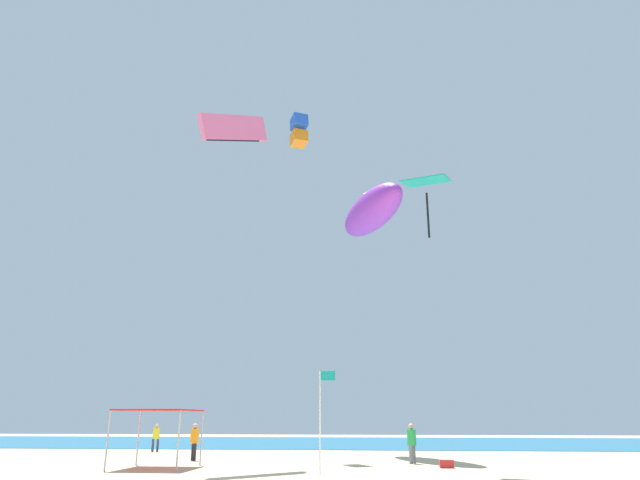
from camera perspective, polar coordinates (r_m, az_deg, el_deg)
ocean_strip at (r=50.69m, az=2.70°, el=-19.61°), size 110.00×25.16×0.03m
canopy_tent at (r=25.78m, az=-15.83°, el=-16.31°), size 2.93×3.06×2.29m
person_near_tent at (r=27.46m, az=9.19°, el=-19.20°), size 0.41×0.41×1.71m
person_leftmost at (r=29.73m, az=-12.48°, el=-18.89°), size 0.40×0.40×1.70m
person_central at (r=37.89m, az=-16.13°, el=-18.32°), size 0.40×0.38×1.61m
banner_flag at (r=22.13m, az=0.18°, el=-16.77°), size 0.61×0.06×3.66m
cooler_box at (r=25.44m, az=12.59°, el=-21.04°), size 0.57×0.37×0.35m
kite_box_blue at (r=37.73m, az=-2.12°, el=10.91°), size 1.34×1.39×2.15m
kite_diamond_teal at (r=26.40m, az=10.60°, el=5.55°), size 2.50×2.47×2.96m
kite_inflatable_purple at (r=35.99m, az=5.21°, el=2.93°), size 5.73×8.37×3.26m
kite_parafoil_pink at (r=31.91m, az=-8.63°, el=11.00°), size 2.99×4.03×2.87m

